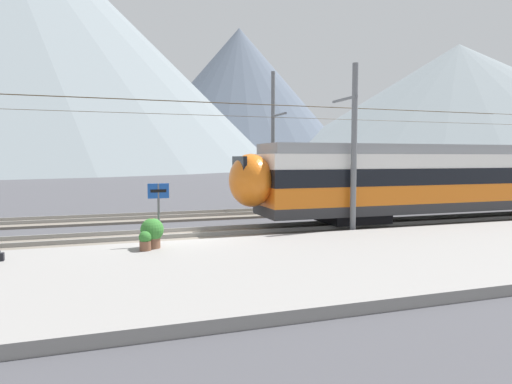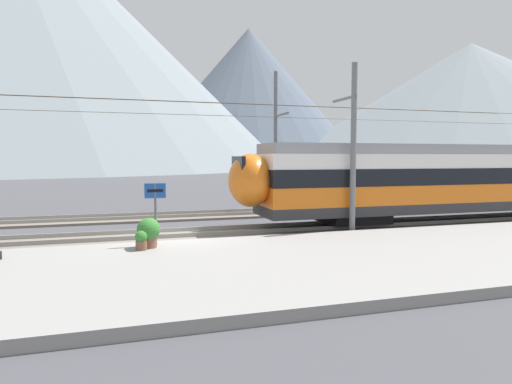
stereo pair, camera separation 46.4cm
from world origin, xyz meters
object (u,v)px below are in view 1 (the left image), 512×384
at_px(train_near_platform, 467,178).
at_px(platform_sign, 158,200).
at_px(catenary_mast_far_side, 274,139).
at_px(catenary_mast_mid, 352,145).
at_px(potted_plant_by_shelter, 152,231).
at_px(potted_plant_platform_edge, 145,240).
at_px(train_far_track, 502,172).

height_order(train_near_platform, platform_sign, train_near_platform).
bearing_deg(catenary_mast_far_side, catenary_mast_mid, -89.78).
height_order(catenary_mast_mid, potted_plant_by_shelter, catenary_mast_mid).
bearing_deg(train_near_platform, platform_sign, -169.89).
distance_m(platform_sign, potted_plant_platform_edge, 1.48).
bearing_deg(catenary_mast_mid, potted_plant_by_shelter, -169.05).
relative_size(train_near_platform, catenary_mast_mid, 0.53).
relative_size(catenary_mast_mid, potted_plant_platform_edge, 72.71).
bearing_deg(catenary_mast_mid, potted_plant_platform_edge, -167.33).
relative_size(catenary_mast_far_side, potted_plant_platform_edge, 72.71).
relative_size(catenary_mast_far_side, potted_plant_by_shelter, 46.46).
height_order(train_far_track, potted_plant_by_shelter, train_far_track).
bearing_deg(catenary_mast_mid, catenary_mast_far_side, 90.22).
bearing_deg(catenary_mast_mid, train_near_platform, 11.63).
bearing_deg(potted_plant_platform_edge, train_near_platform, 12.19).
distance_m(train_near_platform, train_far_track, 10.48).
relative_size(platform_sign, potted_plant_by_shelter, 2.13).
xyz_separation_m(train_near_platform, potted_plant_by_shelter, (-15.84, -3.16, -1.38)).
bearing_deg(train_near_platform, catenary_mast_mid, -168.37).
bearing_deg(platform_sign, train_near_platform, 10.11).
distance_m(train_near_platform, catenary_mast_mid, 7.82).
xyz_separation_m(train_far_track, catenary_mast_far_side, (-16.25, 1.83, 2.14)).
bearing_deg(platform_sign, catenary_mast_mid, 8.69).
relative_size(train_near_platform, platform_sign, 11.66).
bearing_deg(potted_plant_by_shelter, potted_plant_platform_edge, -127.88).
bearing_deg(train_far_track, train_near_platform, -146.09).
xyz_separation_m(potted_plant_platform_edge, potted_plant_by_shelter, (0.25, 0.32, 0.22)).
relative_size(train_far_track, catenary_mast_mid, 0.67).
xyz_separation_m(train_near_platform, platform_sign, (-15.58, -2.78, -0.40)).
distance_m(train_far_track, catenary_mast_mid, 17.88).
relative_size(platform_sign, potted_plant_platform_edge, 3.33).
bearing_deg(potted_plant_platform_edge, catenary_mast_far_side, 52.57).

